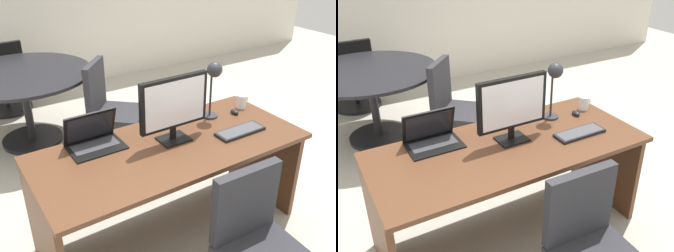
{
  "view_description": "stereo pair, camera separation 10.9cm",
  "coord_description": "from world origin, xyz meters",
  "views": [
    {
      "loc": [
        -1.17,
        -1.79,
        1.98
      ],
      "look_at": [
        0.0,
        0.04,
        0.85
      ],
      "focal_mm": 40.8,
      "sensor_mm": 36.0,
      "label": 1
    },
    {
      "loc": [
        -1.08,
        -1.85,
        1.98
      ],
      "look_at": [
        0.0,
        0.04,
        0.85
      ],
      "focal_mm": 40.8,
      "sensor_mm": 36.0,
      "label": 2
    }
  ],
  "objects": [
    {
      "name": "coffee_mug",
      "position": [
        0.78,
        0.19,
        0.79
      ],
      "size": [
        0.1,
        0.08,
        0.1
      ],
      "color": "white",
      "rests_on": "desk"
    },
    {
      "name": "keyboard",
      "position": [
        0.49,
        -0.12,
        0.74
      ],
      "size": [
        0.36,
        0.13,
        0.02
      ],
      "color": "black",
      "rests_on": "desk"
    },
    {
      "name": "mouse",
      "position": [
        0.66,
        0.13,
        0.75
      ],
      "size": [
        0.04,
        0.08,
        0.03
      ],
      "color": "black",
      "rests_on": "desk"
    },
    {
      "name": "desk",
      "position": [
        0.0,
        0.05,
        0.52
      ],
      "size": [
        1.79,
        0.79,
        0.73
      ],
      "color": "#56331E",
      "rests_on": "ground"
    },
    {
      "name": "laptop",
      "position": [
        -0.42,
        0.27,
        0.8
      ],
      "size": [
        0.35,
        0.25,
        0.23
      ],
      "color": "black",
      "rests_on": "desk"
    },
    {
      "name": "meeting_chair_near",
      "position": [
        -0.52,
        2.8,
        0.36
      ],
      "size": [
        0.56,
        0.56,
        0.87
      ],
      "color": "black",
      "rests_on": "ground"
    },
    {
      "name": "desk_lamp",
      "position": [
        0.47,
        0.17,
        1.05
      ],
      "size": [
        0.12,
        0.15,
        0.43
      ],
      "color": "#2D2D33",
      "rests_on": "desk"
    },
    {
      "name": "meeting_table",
      "position": [
        -0.48,
        1.91,
        0.57
      ],
      "size": [
        1.34,
        1.34,
        0.75
      ],
      "color": "black",
      "rests_on": "ground"
    },
    {
      "name": "meeting_chair_far",
      "position": [
        0.18,
        1.32,
        0.35
      ],
      "size": [
        0.66,
        0.65,
        0.89
      ],
      "color": "black",
      "rests_on": "ground"
    },
    {
      "name": "ground",
      "position": [
        0.0,
        1.5,
        0.0
      ],
      "size": [
        12.0,
        12.0,
        0.0
      ],
      "primitive_type": "plane",
      "color": "#B7B2A3"
    },
    {
      "name": "monitor",
      "position": [
        0.05,
        0.05,
        0.99
      ],
      "size": [
        0.49,
        0.16,
        0.44
      ],
      "color": "black",
      "rests_on": "desk"
    }
  ]
}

